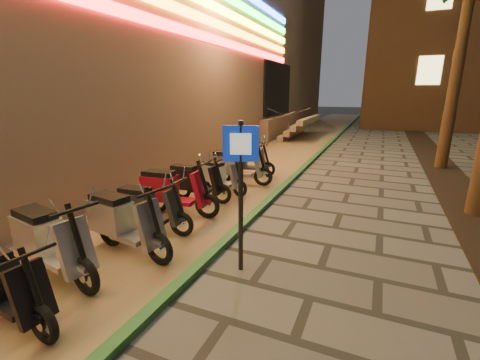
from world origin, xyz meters
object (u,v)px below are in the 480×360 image
at_px(scooter_10, 220,176).
at_px(scooter_11, 235,166).
at_px(scooter_5, 48,242).
at_px(scooter_9, 193,181).
at_px(scooter_4, 3,284).
at_px(scooter_7, 147,207).
at_px(scooter_8, 171,190).
at_px(scooter_12, 244,161).
at_px(pedestrian_sign, 241,177).
at_px(scooter_6, 122,221).

relative_size(scooter_10, scooter_11, 0.82).
distance_m(scooter_5, scooter_9, 3.82).
relative_size(scooter_4, scooter_5, 0.87).
height_order(scooter_7, scooter_8, scooter_8).
xyz_separation_m(scooter_4, scooter_8, (-0.24, 3.68, 0.07)).
relative_size(scooter_8, scooter_9, 1.11).
bearing_deg(scooter_4, scooter_8, 99.39).
relative_size(scooter_5, scooter_10, 1.23).
bearing_deg(scooter_12, scooter_11, -98.58).
distance_m(scooter_7, scooter_10, 2.87).
relative_size(scooter_7, scooter_11, 0.89).
distance_m(pedestrian_sign, scooter_7, 2.53).
distance_m(scooter_6, scooter_11, 4.56).
distance_m(scooter_10, scooter_12, 1.84).
bearing_deg(scooter_5, scooter_6, 76.98).
bearing_deg(pedestrian_sign, scooter_5, -174.52).
relative_size(scooter_11, scooter_12, 1.14).
height_order(pedestrian_sign, scooter_4, pedestrian_sign).
bearing_deg(scooter_10, scooter_9, -91.68).
xyz_separation_m(scooter_4, scooter_10, (-0.01, 5.61, -0.03)).
height_order(pedestrian_sign, scooter_5, pedestrian_sign).
height_order(scooter_7, scooter_11, scooter_11).
xyz_separation_m(scooter_7, scooter_8, (-0.09, 0.94, 0.06)).
bearing_deg(scooter_12, scooter_5, -107.45).
xyz_separation_m(scooter_5, scooter_11, (0.44, 5.58, -0.00)).
bearing_deg(scooter_11, scooter_9, -110.69).
xyz_separation_m(scooter_5, scooter_6, (0.42, 1.02, -0.01)).
bearing_deg(scooter_12, scooter_10, -103.02).
bearing_deg(pedestrian_sign, scooter_10, 100.03).
bearing_deg(scooter_5, scooter_9, 97.95).
bearing_deg(pedestrian_sign, scooter_8, 125.47).
bearing_deg(scooter_9, pedestrian_sign, -49.40).
bearing_deg(scooter_9, scooter_7, -88.30).
relative_size(pedestrian_sign, scooter_4, 1.44).
xyz_separation_m(scooter_8, scooter_12, (0.18, 3.76, -0.07)).
distance_m(scooter_7, scooter_8, 0.94).
relative_size(pedestrian_sign, scooter_9, 1.40).
height_order(scooter_9, scooter_10, scooter_9).
bearing_deg(scooter_7, scooter_6, -82.40).
bearing_deg(scooter_4, pedestrian_sign, 51.38).
height_order(scooter_4, scooter_11, scooter_11).
distance_m(scooter_7, scooter_11, 3.72).
bearing_deg(scooter_7, scooter_12, 85.11).
relative_size(pedestrian_sign, scooter_7, 1.42).
relative_size(scooter_4, scooter_12, 1.00).
height_order(scooter_4, scooter_6, scooter_6).
height_order(scooter_5, scooter_8, scooter_5).
xyz_separation_m(pedestrian_sign, scooter_11, (-2.06, 4.30, -0.93)).
xyz_separation_m(scooter_6, scooter_7, (-0.17, 0.84, -0.06)).
xyz_separation_m(scooter_11, scooter_12, (-0.10, 0.98, -0.06)).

